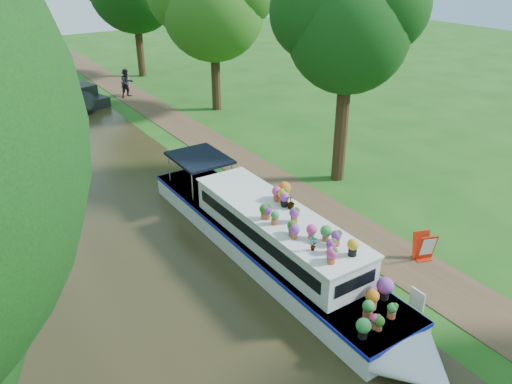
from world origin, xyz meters
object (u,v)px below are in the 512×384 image
at_px(plant_boat, 277,241).
at_px(pedestrian_dark, 127,83).
at_px(pedestrian_pink, 125,83).
at_px(second_boat, 73,94).
at_px(sandwich_board, 424,248).

height_order(plant_boat, pedestrian_dark, plant_boat).
height_order(pedestrian_pink, pedestrian_dark, pedestrian_dark).
distance_m(second_boat, sandwich_board, 25.13).
bearing_deg(plant_boat, second_boat, 90.79).
distance_m(second_boat, pedestrian_pink, 3.48).
height_order(second_boat, sandwich_board, second_boat).
bearing_deg(sandwich_board, second_boat, 121.08).
relative_size(plant_boat, second_boat, 1.87).
bearing_deg(second_boat, pedestrian_pink, -17.74).
relative_size(sandwich_board, pedestrian_dark, 0.50).
bearing_deg(second_boat, pedestrian_dark, -26.13).
xyz_separation_m(plant_boat, pedestrian_dark, (3.11, 21.57, 0.12)).
height_order(plant_boat, second_boat, plant_boat).
relative_size(plant_boat, pedestrian_pink, 7.89).
xyz_separation_m(sandwich_board, pedestrian_dark, (-1.00, 23.99, 0.52)).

